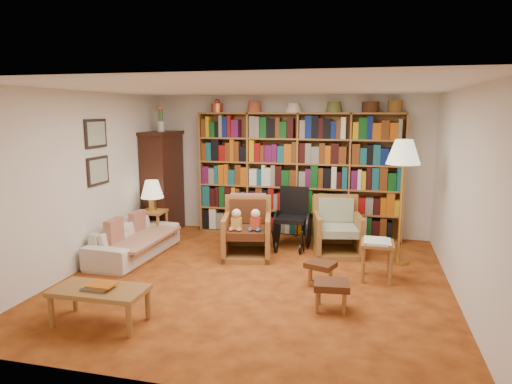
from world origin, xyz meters
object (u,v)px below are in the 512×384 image
(sofa, at_px, (135,240))
(wheelchair, at_px, (293,220))
(floor_lamp, at_px, (403,157))
(side_table_papers, at_px, (377,249))
(footstool_b, at_px, (332,287))
(footstool_a, at_px, (321,266))
(armchair_sage, at_px, (338,232))
(coffee_table, at_px, (99,293))
(armchair_leather, at_px, (248,231))
(side_table_lamp, at_px, (153,218))

(sofa, relative_size, wheelchair, 1.77)
(wheelchair, bearing_deg, sofa, -153.79)
(floor_lamp, bearing_deg, side_table_papers, -112.21)
(footstool_b, bearing_deg, footstool_a, 105.05)
(footstool_a, bearing_deg, armchair_sage, 85.14)
(side_table_papers, distance_m, coffee_table, 3.49)
(floor_lamp, xyz_separation_m, coffee_table, (-3.17, -2.80, -1.23))
(armchair_sage, distance_m, footstool_a, 1.45)
(armchair_sage, height_order, footstool_a, armchair_sage)
(sofa, xyz_separation_m, footstool_b, (3.11, -1.22, 0.02))
(sofa, relative_size, floor_lamp, 0.96)
(footstool_b, bearing_deg, armchair_leather, 129.68)
(armchair_sage, bearing_deg, footstool_a, -94.86)
(floor_lamp, distance_m, footstool_a, 2.02)
(side_table_lamp, xyz_separation_m, side_table_papers, (3.72, -0.97, 0.02))
(side_table_papers, xyz_separation_m, coffee_table, (-2.85, -2.02, -0.08))
(side_table_papers, xyz_separation_m, footstool_a, (-0.71, -0.35, -0.18))
(side_table_lamp, xyz_separation_m, floor_lamp, (4.04, -0.19, 1.17))
(footstool_a, bearing_deg, sofa, 170.70)
(side_table_papers, height_order, footstool_a, side_table_papers)
(sofa, distance_m, side_table_papers, 3.62)
(armchair_sage, relative_size, footstool_a, 2.06)
(armchair_sage, relative_size, coffee_table, 0.91)
(floor_lamp, bearing_deg, side_table_lamp, 177.25)
(side_table_lamp, bearing_deg, side_table_papers, -14.68)
(sofa, distance_m, side_table_lamp, 0.87)
(footstool_a, bearing_deg, floor_lamp, 47.78)
(sofa, distance_m, footstool_b, 3.34)
(armchair_leather, relative_size, floor_lamp, 0.51)
(side_table_papers, bearing_deg, coffee_table, -144.76)
(wheelchair, height_order, coffee_table, wheelchair)
(wheelchair, bearing_deg, floor_lamp, -15.78)
(wheelchair, distance_m, side_table_papers, 1.83)
(wheelchair, height_order, side_table_papers, wheelchair)
(armchair_sage, bearing_deg, coffee_table, -126.16)
(armchair_leather, relative_size, footstool_a, 2.14)
(armchair_leather, distance_m, floor_lamp, 2.55)
(coffee_table, bearing_deg, footstool_b, 21.46)
(floor_lamp, height_order, side_table_papers, floor_lamp)
(armchair_leather, height_order, floor_lamp, floor_lamp)
(side_table_papers, bearing_deg, armchair_leather, 162.21)
(floor_lamp, bearing_deg, footstool_a, -132.22)
(side_table_lamp, bearing_deg, floor_lamp, -2.75)
(wheelchair, height_order, floor_lamp, floor_lamp)
(side_table_lamp, xyz_separation_m, footstool_a, (3.01, -1.32, -0.16))
(side_table_papers, distance_m, footstool_b, 1.21)
(footstool_a, relative_size, coffee_table, 0.44)
(armchair_sage, relative_size, side_table_papers, 1.64)
(armchair_leather, bearing_deg, floor_lamp, 4.11)
(side_table_lamp, height_order, armchair_sage, armchair_sage)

